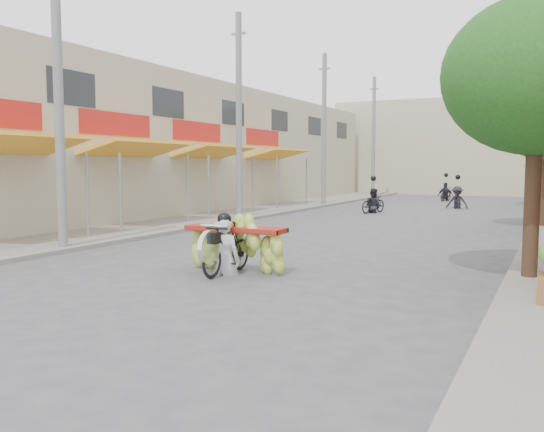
% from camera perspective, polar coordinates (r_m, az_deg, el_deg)
% --- Properties ---
extents(ground, '(120.00, 120.00, 0.00)m').
position_cam_1_polar(ground, '(9.82, -10.83, -7.86)').
color(ground, '#4E4D52').
rests_on(ground, ground).
extents(sidewalk_left, '(4.00, 60.00, 0.12)m').
position_cam_1_polar(sidewalk_left, '(26.07, -3.02, 0.40)').
color(sidewalk_left, gray).
rests_on(sidewalk_left, ground).
extents(shophouse_row_left, '(9.77, 40.00, 6.00)m').
position_cam_1_polar(shophouse_row_left, '(27.99, -13.06, 6.62)').
color(shophouse_row_left, '#B2A98C').
rests_on(shophouse_row_left, ground).
extents(far_building, '(20.00, 6.00, 7.00)m').
position_cam_1_polar(far_building, '(45.98, 19.41, 6.43)').
color(far_building, '#B2A98C').
rests_on(far_building, ground).
extents(utility_pole_near, '(0.60, 0.24, 8.00)m').
position_cam_1_polar(utility_pole_near, '(15.55, -20.41, 11.57)').
color(utility_pole_near, slate).
rests_on(utility_pole_near, ground).
extents(utility_pole_mid, '(0.60, 0.24, 8.00)m').
position_cam_1_polar(utility_pole_mid, '(22.66, -3.30, 9.73)').
color(utility_pole_mid, slate).
rests_on(utility_pole_mid, ground).
extents(utility_pole_far, '(0.60, 0.24, 8.00)m').
position_cam_1_polar(utility_pole_far, '(30.78, 5.17, 8.49)').
color(utility_pole_far, slate).
rests_on(utility_pole_far, ground).
extents(utility_pole_back, '(0.60, 0.24, 8.00)m').
position_cam_1_polar(utility_pole_back, '(39.28, 10.02, 7.69)').
color(utility_pole_back, slate).
rests_on(utility_pole_back, ground).
extents(street_tree_near, '(3.40, 3.40, 5.25)m').
position_cam_1_polar(street_tree_near, '(11.71, 24.78, 12.47)').
color(street_tree_near, '#3A2719').
rests_on(street_tree_near, ground).
extents(banana_motorbike, '(2.20, 1.87, 2.11)m').
position_cam_1_polar(banana_motorbike, '(11.61, -4.21, -2.27)').
color(banana_motorbike, black).
rests_on(banana_motorbike, ground).
extents(bg_motorbike_a, '(1.05, 1.74, 1.95)m').
position_cam_1_polar(bg_motorbike_a, '(26.61, 9.99, 1.89)').
color(bg_motorbike_a, black).
rests_on(bg_motorbike_a, ground).
extents(bg_motorbike_b, '(1.06, 1.77, 1.95)m').
position_cam_1_polar(bg_motorbike_b, '(30.32, 17.90, 2.28)').
color(bg_motorbike_b, black).
rests_on(bg_motorbike_b, ground).
extents(bg_motorbike_c, '(1.05, 1.59, 1.95)m').
position_cam_1_polar(bg_motorbike_c, '(36.51, 16.83, 2.71)').
color(bg_motorbike_c, black).
rests_on(bg_motorbike_c, ground).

